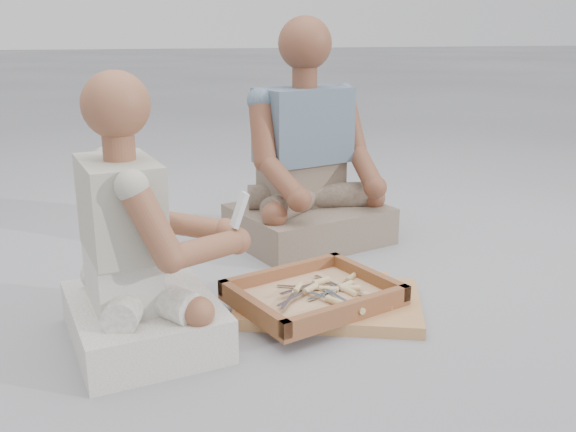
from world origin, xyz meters
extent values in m
plane|color=#98989D|center=(0.00, 0.00, 0.00)|extent=(60.00, 60.00, 0.00)
cube|color=olive|center=(0.11, 0.03, 0.02)|extent=(0.74, 0.62, 0.04)
cube|color=brown|center=(0.05, 0.01, 0.05)|extent=(0.63, 0.56, 0.02)
cube|color=brown|center=(-0.01, 0.19, 0.08)|extent=(0.50, 0.20, 0.05)
cube|color=brown|center=(0.11, -0.17, 0.08)|extent=(0.50, 0.20, 0.05)
cube|color=brown|center=(0.28, 0.09, 0.08)|extent=(0.17, 0.40, 0.05)
cube|color=brown|center=(-0.18, -0.07, 0.08)|extent=(0.17, 0.40, 0.05)
cube|color=tan|center=(0.05, 0.01, 0.06)|extent=(0.55, 0.48, 0.01)
cube|color=silver|center=(0.00, 0.03, 0.08)|extent=(0.14, 0.07, 0.00)
cylinder|color=tan|center=(0.10, 0.08, 0.08)|extent=(0.07, 0.05, 0.02)
cube|color=silver|center=(0.15, 0.04, 0.07)|extent=(0.11, 0.12, 0.00)
cylinder|color=tan|center=(0.23, 0.12, 0.07)|extent=(0.06, 0.07, 0.02)
cube|color=silver|center=(0.04, 0.00, 0.08)|extent=(0.09, 0.13, 0.00)
cylinder|color=tan|center=(0.10, -0.09, 0.08)|extent=(0.06, 0.07, 0.02)
cube|color=silver|center=(0.08, 0.04, 0.07)|extent=(0.15, 0.05, 0.00)
cylinder|color=tan|center=(0.19, 0.01, 0.07)|extent=(0.07, 0.04, 0.02)
cube|color=silver|center=(0.02, 0.08, 0.07)|extent=(0.14, 0.08, 0.00)
cylinder|color=tan|center=(0.12, 0.03, 0.07)|extent=(0.07, 0.05, 0.02)
cube|color=silver|center=(0.08, -0.01, 0.07)|extent=(0.14, 0.08, 0.00)
cylinder|color=tan|center=(0.18, 0.05, 0.07)|extent=(0.07, 0.05, 0.02)
cube|color=silver|center=(-0.05, -0.05, 0.08)|extent=(0.09, 0.13, 0.00)
cylinder|color=tan|center=(0.00, 0.04, 0.08)|extent=(0.06, 0.07, 0.02)
cube|color=silver|center=(0.16, 0.01, 0.07)|extent=(0.11, 0.12, 0.00)
cylinder|color=tan|center=(0.24, -0.07, 0.07)|extent=(0.06, 0.07, 0.02)
cube|color=silver|center=(0.13, 0.09, 0.07)|extent=(0.07, 0.14, 0.00)
cylinder|color=tan|center=(0.17, -0.01, 0.07)|extent=(0.05, 0.07, 0.02)
cube|color=silver|center=(-0.04, -0.04, 0.08)|extent=(0.13, 0.10, 0.00)
cylinder|color=tan|center=(0.05, 0.03, 0.08)|extent=(0.07, 0.06, 0.02)
cube|color=silver|center=(0.12, -0.04, 0.08)|extent=(0.06, 0.15, 0.00)
cylinder|color=tan|center=(0.15, -0.15, 0.08)|extent=(0.04, 0.07, 0.02)
cube|color=tan|center=(0.14, -0.08, 0.00)|extent=(0.02, 0.02, 0.00)
cube|color=tan|center=(-0.11, 0.22, 0.00)|extent=(0.02, 0.02, 0.00)
cube|color=tan|center=(-0.22, 0.08, 0.00)|extent=(0.02, 0.02, 0.00)
cube|color=tan|center=(0.40, -0.06, 0.00)|extent=(0.02, 0.02, 0.00)
cube|color=tan|center=(0.26, -0.18, 0.00)|extent=(0.02, 0.02, 0.00)
cube|color=tan|center=(0.33, 0.08, 0.00)|extent=(0.02, 0.02, 0.00)
cube|color=tan|center=(-0.21, -0.06, 0.00)|extent=(0.02, 0.02, 0.00)
cube|color=tan|center=(0.35, 0.10, 0.00)|extent=(0.02, 0.02, 0.00)
cube|color=tan|center=(0.07, 0.28, 0.00)|extent=(0.02, 0.02, 0.00)
cube|color=tan|center=(-0.19, 0.08, 0.00)|extent=(0.02, 0.02, 0.00)
cube|color=tan|center=(0.10, 0.00, 0.00)|extent=(0.02, 0.02, 0.00)
cube|color=tan|center=(0.17, 0.39, 0.00)|extent=(0.02, 0.02, 0.00)
cube|color=tan|center=(0.40, 0.36, 0.00)|extent=(0.02, 0.02, 0.00)
cube|color=tan|center=(0.39, 0.14, 0.00)|extent=(0.02, 0.02, 0.00)
cube|color=white|center=(-0.52, -0.06, 0.07)|extent=(0.52, 0.61, 0.14)
cube|color=white|center=(-0.58, -0.07, 0.22)|extent=(0.24, 0.33, 0.17)
cube|color=#A09D8D|center=(-0.57, -0.06, 0.44)|extent=(0.26, 0.37, 0.28)
sphere|color=brown|center=(-0.56, -0.06, 0.74)|extent=(0.19, 0.19, 0.19)
sphere|color=brown|center=(-0.24, 0.05, 0.30)|extent=(0.09, 0.09, 0.09)
sphere|color=brown|center=(-0.22, -0.05, 0.30)|extent=(0.09, 0.09, 0.09)
cube|color=gray|center=(0.25, 0.76, 0.08)|extent=(0.76, 0.68, 0.17)
cube|color=gray|center=(0.23, 0.82, 0.26)|extent=(0.40, 0.32, 0.20)
cube|color=slate|center=(0.24, 0.81, 0.53)|extent=(0.45, 0.35, 0.33)
sphere|color=brown|center=(0.24, 0.80, 0.88)|extent=(0.23, 0.23, 0.23)
sphere|color=brown|center=(0.51, 0.61, 0.28)|extent=(0.10, 0.10, 0.10)
sphere|color=brown|center=(0.13, 0.48, 0.28)|extent=(0.10, 0.10, 0.10)
cube|color=silver|center=(-0.21, -0.05, 0.41)|extent=(0.06, 0.05, 0.11)
cube|color=black|center=(-0.21, -0.05, 0.42)|extent=(0.02, 0.04, 0.04)
camera|label=1|loc=(-0.54, -1.94, 0.95)|focal=40.00mm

